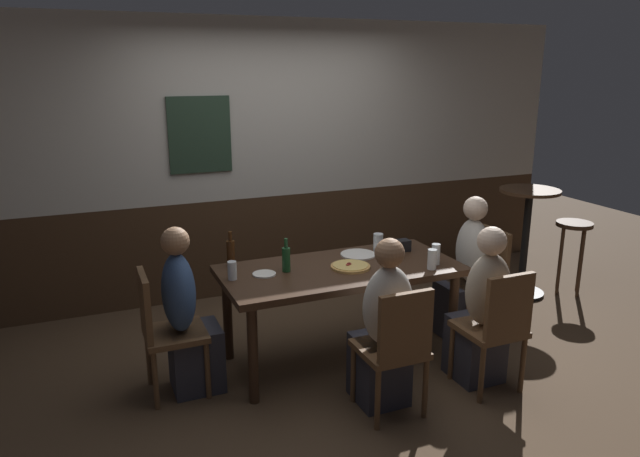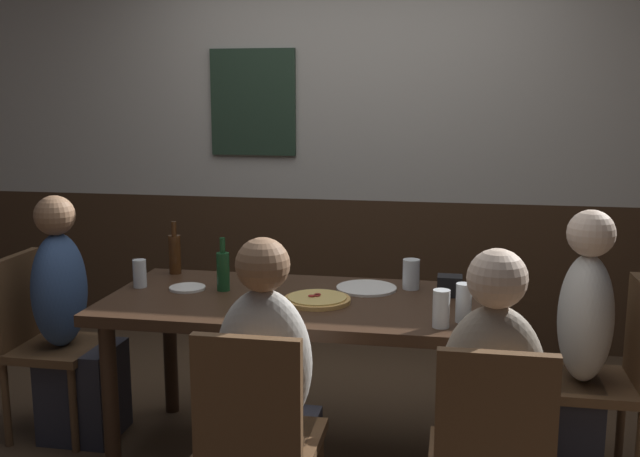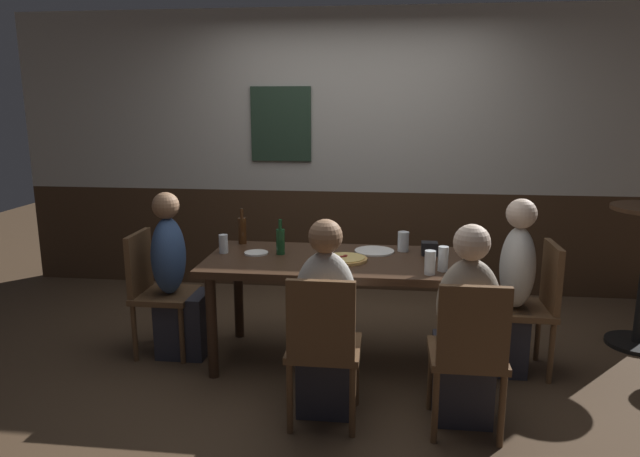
{
  "view_description": "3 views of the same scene",
  "coord_description": "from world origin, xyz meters",
  "px_view_note": "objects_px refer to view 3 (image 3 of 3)",
  "views": [
    {
      "loc": [
        -1.73,
        -3.73,
        2.17
      ],
      "look_at": [
        -0.12,
        0.1,
        1.02
      ],
      "focal_mm": 33.14,
      "sensor_mm": 36.0,
      "label": 1
    },
    {
      "loc": [
        0.63,
        -3.05,
        1.63
      ],
      "look_at": [
        0.04,
        0.11,
        1.04
      ],
      "focal_mm": 41.13,
      "sensor_mm": 36.0,
      "label": 2
    },
    {
      "loc": [
        0.33,
        -3.71,
        1.77
      ],
      "look_at": [
        -0.11,
        -0.07,
        0.96
      ],
      "focal_mm": 32.14,
      "sensor_mm": 36.0,
      "label": 3
    }
  ],
  "objects_px": {
    "plate_white_large": "(374,251)",
    "person_head_west": "(177,287)",
    "pizza": "(345,259)",
    "plate_white_small": "(256,253)",
    "dining_table": "(337,270)",
    "condiment_caddy": "(429,248)",
    "pint_glass_stout": "(443,260)",
    "pint_glass_pale": "(403,242)",
    "highball_clear": "(223,245)",
    "chair_head_west": "(155,286)",
    "person_mid_near": "(326,333)",
    "person_head_east": "(508,300)",
    "beer_bottle_green": "(280,241)",
    "chair_right_near": "(469,349)",
    "tumbler_water": "(430,264)",
    "beer_bottle_brown": "(242,230)",
    "person_right_near": "(465,339)",
    "chair_mid_near": "(323,342)",
    "chair_head_east": "(533,300)"
  },
  "relations": [
    {
      "from": "beer_bottle_green",
      "to": "chair_right_near",
      "type": "bearing_deg",
      "value": -37.49
    },
    {
      "from": "chair_right_near",
      "to": "tumbler_water",
      "type": "distance_m",
      "value": 0.64
    },
    {
      "from": "pint_glass_stout",
      "to": "dining_table",
      "type": "bearing_deg",
      "value": 162.65
    },
    {
      "from": "tumbler_water",
      "to": "person_mid_near",
      "type": "bearing_deg",
      "value": -147.88
    },
    {
      "from": "chair_head_east",
      "to": "person_head_east",
      "type": "xyz_separation_m",
      "value": [
        -0.16,
        0.0,
        -0.0
      ]
    },
    {
      "from": "person_head_east",
      "to": "chair_head_east",
      "type": "bearing_deg",
      "value": 0.0
    },
    {
      "from": "person_head_east",
      "to": "plate_white_small",
      "type": "distance_m",
      "value": 1.72
    },
    {
      "from": "chair_head_east",
      "to": "beer_bottle_green",
      "type": "relative_size",
      "value": 3.57
    },
    {
      "from": "person_head_east",
      "to": "person_mid_near",
      "type": "height_order",
      "value": "person_head_east"
    },
    {
      "from": "plate_white_small",
      "to": "condiment_caddy",
      "type": "relative_size",
      "value": 1.51
    },
    {
      "from": "beer_bottle_green",
      "to": "highball_clear",
      "type": "bearing_deg",
      "value": -177.97
    },
    {
      "from": "person_head_west",
      "to": "person_head_east",
      "type": "height_order",
      "value": "person_head_east"
    },
    {
      "from": "person_right_near",
      "to": "beer_bottle_brown",
      "type": "bearing_deg",
      "value": 146.42
    },
    {
      "from": "chair_head_west",
      "to": "plate_white_small",
      "type": "xyz_separation_m",
      "value": [
        0.73,
        0.06,
        0.25
      ]
    },
    {
      "from": "pizza",
      "to": "chair_right_near",
      "type": "bearing_deg",
      "value": -47.9
    },
    {
      "from": "person_right_near",
      "to": "tumbler_water",
      "type": "bearing_deg",
      "value": 115.58
    },
    {
      "from": "highball_clear",
      "to": "condiment_caddy",
      "type": "bearing_deg",
      "value": 4.69
    },
    {
      "from": "plate_white_small",
      "to": "pint_glass_pale",
      "type": "bearing_deg",
      "value": 10.86
    },
    {
      "from": "person_head_east",
      "to": "beer_bottle_brown",
      "type": "bearing_deg",
      "value": 169.89
    },
    {
      "from": "chair_head_west",
      "to": "beer_bottle_green",
      "type": "relative_size",
      "value": 3.57
    },
    {
      "from": "highball_clear",
      "to": "chair_head_west",
      "type": "bearing_deg",
      "value": -173.81
    },
    {
      "from": "chair_head_west",
      "to": "pizza",
      "type": "xyz_separation_m",
      "value": [
        1.36,
        -0.04,
        0.26
      ]
    },
    {
      "from": "person_mid_near",
      "to": "condiment_caddy",
      "type": "xyz_separation_m",
      "value": [
        0.62,
        0.84,
        0.3
      ]
    },
    {
      "from": "tumbler_water",
      "to": "dining_table",
      "type": "bearing_deg",
      "value": 153.63
    },
    {
      "from": "chair_mid_near",
      "to": "beer_bottle_brown",
      "type": "bearing_deg",
      "value": 122.27
    },
    {
      "from": "person_mid_near",
      "to": "pint_glass_pale",
      "type": "xyz_separation_m",
      "value": [
        0.45,
        0.92,
        0.32
      ]
    },
    {
      "from": "person_mid_near",
      "to": "plate_white_small",
      "type": "distance_m",
      "value": 0.96
    },
    {
      "from": "condiment_caddy",
      "to": "person_head_east",
      "type": "bearing_deg",
      "value": -18.49
    },
    {
      "from": "person_head_west",
      "to": "pint_glass_stout",
      "type": "height_order",
      "value": "person_head_west"
    },
    {
      "from": "person_head_east",
      "to": "person_head_west",
      "type": "bearing_deg",
      "value": 180.0
    },
    {
      "from": "dining_table",
      "to": "person_head_east",
      "type": "bearing_deg",
      "value": 0.0
    },
    {
      "from": "chair_mid_near",
      "to": "person_head_west",
      "type": "height_order",
      "value": "person_head_west"
    },
    {
      "from": "dining_table",
      "to": "pizza",
      "type": "xyz_separation_m",
      "value": [
        0.06,
        -0.04,
        0.09
      ]
    },
    {
      "from": "person_right_near",
      "to": "pizza",
      "type": "xyz_separation_m",
      "value": [
        -0.71,
        0.63,
        0.27
      ]
    },
    {
      "from": "plate_white_large",
      "to": "person_head_west",
      "type": "bearing_deg",
      "value": -171.63
    },
    {
      "from": "person_mid_near",
      "to": "highball_clear",
      "type": "relative_size",
      "value": 8.85
    },
    {
      "from": "chair_head_west",
      "to": "chair_right_near",
      "type": "height_order",
      "value": "same"
    },
    {
      "from": "person_right_near",
      "to": "condiment_caddy",
      "type": "bearing_deg",
      "value": 100.13
    },
    {
      "from": "person_right_near",
      "to": "pint_glass_pale",
      "type": "relative_size",
      "value": 8.24
    },
    {
      "from": "person_right_near",
      "to": "person_head_east",
      "type": "relative_size",
      "value": 0.98
    },
    {
      "from": "dining_table",
      "to": "pint_glass_pale",
      "type": "xyz_separation_m",
      "value": [
        0.45,
        0.25,
        0.15
      ]
    },
    {
      "from": "person_head_east",
      "to": "chair_head_west",
      "type": "bearing_deg",
      "value": 180.0
    },
    {
      "from": "dining_table",
      "to": "condiment_caddy",
      "type": "xyz_separation_m",
      "value": [
        0.62,
        0.17,
        0.13
      ]
    },
    {
      "from": "highball_clear",
      "to": "beer_bottle_brown",
      "type": "xyz_separation_m",
      "value": [
        0.06,
        0.28,
        0.05
      ]
    },
    {
      "from": "tumbler_water",
      "to": "person_head_east",
      "type": "bearing_deg",
      "value": 28.72
    },
    {
      "from": "chair_mid_near",
      "to": "pizza",
      "type": "relative_size",
      "value": 3.03
    },
    {
      "from": "chair_right_near",
      "to": "chair_head_east",
      "type": "relative_size",
      "value": 1.0
    },
    {
      "from": "pizza",
      "to": "beer_bottle_brown",
      "type": "xyz_separation_m",
      "value": [
        -0.8,
        0.38,
        0.09
      ]
    },
    {
      "from": "pizza",
      "to": "person_head_east",
      "type": "bearing_deg",
      "value": 2.22
    },
    {
      "from": "pizza",
      "to": "plate_white_small",
      "type": "bearing_deg",
      "value": 171.1
    }
  ]
}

